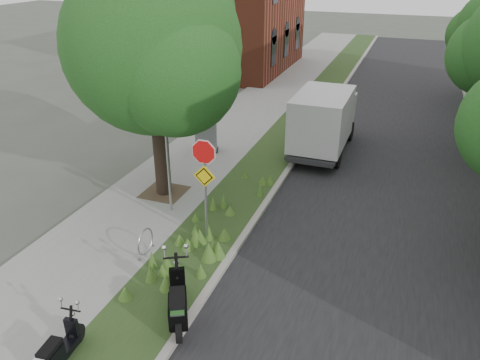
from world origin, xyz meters
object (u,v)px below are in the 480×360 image
object	(u,v)px
scooter_far	(56,355)
sign_assembly	(204,171)
box_truck	(324,119)
utility_cabinet	(206,137)
scooter_near	(178,308)

from	to	relation	value
scooter_far	sign_assembly	bearing A→B (deg)	80.46
box_truck	scooter_far	bearing A→B (deg)	-101.01
sign_assembly	utility_cabinet	bearing A→B (deg)	114.19
scooter_far	utility_cabinet	world-z (taller)	utility_cabinet
sign_assembly	box_truck	world-z (taller)	sign_assembly
scooter_near	box_truck	world-z (taller)	box_truck
sign_assembly	scooter_near	world-z (taller)	sign_assembly
scooter_far	utility_cabinet	distance (m)	11.60
sign_assembly	scooter_near	distance (m)	3.83
scooter_far	box_truck	distance (m)	13.56
sign_assembly	box_truck	size ratio (longest dim) A/B	0.65
sign_assembly	utility_cabinet	distance (m)	6.97
scooter_near	scooter_far	bearing A→B (deg)	-130.95
box_truck	utility_cabinet	world-z (taller)	box_truck
utility_cabinet	scooter_far	bearing A→B (deg)	-80.59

